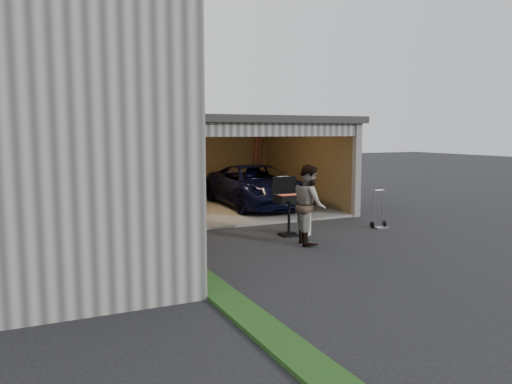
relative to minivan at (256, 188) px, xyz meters
The scene contains 10 objects.
ground 6.63m from the minivan, 107.38° to the right, with size 80.00×80.00×0.00m, color black.
groundcover_strip 8.46m from the minivan, 120.04° to the right, with size 0.50×8.00×0.06m, color #193814.
garage 1.78m from the minivan, 157.78° to the left, with size 6.80×6.30×2.90m.
minivan is the anchor object (origin of this frame).
woman 5.48m from the minivan, 131.50° to the right, with size 0.64×0.42×1.74m, color #9CB2C4.
man 5.36m from the minivan, 102.63° to the right, with size 0.85×0.66×1.75m, color #46201B.
bbq_grill 4.42m from the minivan, 105.25° to the right, with size 0.63×0.55×1.40m.
propane_tank 4.44m from the minivan, 100.06° to the right, with size 0.34×0.34×0.51m, color silver.
plywood_panel 7.30m from the minivan, 126.78° to the right, with size 0.04×0.89×0.99m, color #522C1C.
hand_truck 4.68m from the minivan, 72.11° to the right, with size 0.41×0.31×1.00m.
Camera 1 is at (-4.88, -8.22, 2.46)m, focal length 35.00 mm.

